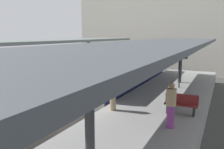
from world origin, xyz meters
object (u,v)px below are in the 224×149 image
object	(u,v)px
commuter_train	(126,71)
passenger_mid_platform	(171,105)
passenger_near_bench	(113,91)
platform_bench	(181,103)
platform_sign	(180,63)

from	to	relation	value
commuter_train	passenger_mid_platform	size ratio (longest dim) A/B	7.21
passenger_near_bench	passenger_mid_platform	xyz separation A→B (m)	(2.81, -0.98, -0.00)
commuter_train	platform_bench	size ratio (longest dim) A/B	8.77
platform_sign	passenger_near_bench	bearing A→B (deg)	-107.24
platform_sign	passenger_near_bench	size ratio (longest dim) A/B	1.30
passenger_near_bench	passenger_mid_platform	bearing A→B (deg)	-19.17
platform_sign	commuter_train	bearing A→B (deg)	169.05
commuter_train	passenger_mid_platform	distance (m)	9.31
commuter_train	platform_bench	bearing A→B (deg)	-50.18
commuter_train	passenger_near_bench	distance (m)	7.22
commuter_train	platform_bench	distance (m)	7.92
platform_bench	passenger_mid_platform	xyz separation A→B (m)	(-0.09, -1.79, 0.42)
platform_bench	passenger_mid_platform	distance (m)	1.84
platform_bench	passenger_mid_platform	world-z (taller)	passenger_mid_platform
platform_sign	passenger_mid_platform	size ratio (longest dim) A/B	1.30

